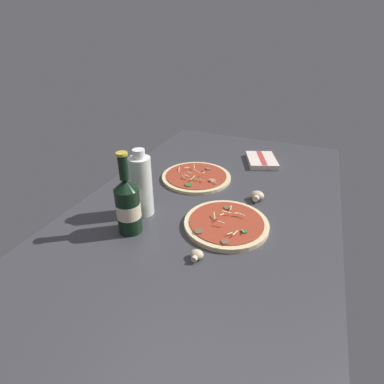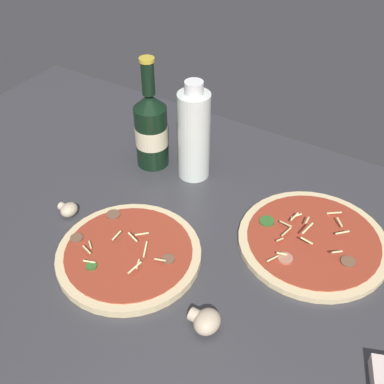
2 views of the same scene
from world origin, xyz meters
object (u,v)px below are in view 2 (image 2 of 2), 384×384
Objects in this scene: pizza_near at (129,254)px; oil_bottle at (194,135)px; mushroom_right at (68,209)px; mushroom_left at (206,321)px; pizza_far at (313,241)px; beer_bottle at (151,129)px.

oil_bottle is (-3.16, 29.03, 9.88)cm from pizza_near.
oil_bottle is at bearing 59.60° from mushroom_right.
pizza_near is at bearing 163.94° from mushroom_left.
pizza_far reaches higher than mushroom_left.
mushroom_left is (34.15, -33.54, -7.79)cm from beer_bottle.
mushroom_left is at bearing -106.65° from pizza_far.
beer_bottle is 4.96× the size of mushroom_left.
pizza_far is 50.53cm from mushroom_right.
pizza_near is 18.58cm from mushroom_right.
mushroom_left is at bearing -56.00° from oil_bottle.
pizza_far is 34.14cm from oil_bottle.
beer_bottle is 10.76cm from oil_bottle.
oil_bottle reaches higher than pizza_near.
beer_bottle is at bearing 172.20° from pizza_far.
beer_bottle is 26.18cm from mushroom_right.
pizza_near is 32.10cm from beer_bottle.
mushroom_right is (-18.29, 3.23, 0.44)cm from pizza_near.
mushroom_right is at bearing 169.99° from pizza_near.
oil_bottle is at bearing 7.26° from beer_bottle.
beer_bottle is (-13.77, 27.67, 8.64)cm from pizza_near.
pizza_far is at bearing 37.32° from pizza_near.
pizza_near is at bearing -63.55° from beer_bottle.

